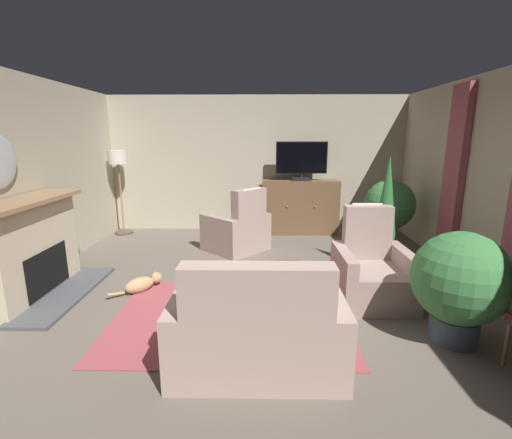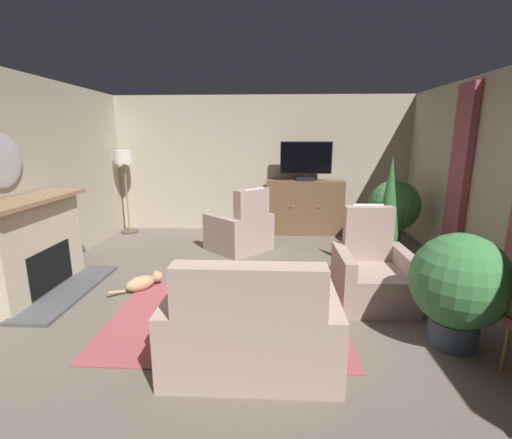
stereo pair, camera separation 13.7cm
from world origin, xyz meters
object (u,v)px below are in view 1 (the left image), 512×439
(tv_remote, at_px, (269,272))
(folded_newspaper, at_px, (250,265))
(cat, at_px, (142,284))
(floor_lamp, at_px, (119,168))
(tv_cabinet, at_px, (300,208))
(potted_plant_small_fern_corner, at_px, (389,207))
(armchair_by_fireplace, at_px, (238,231))
(potted_plant_leafy_by_curtain, at_px, (460,281))
(coffee_table, at_px, (259,273))
(sofa_floral, at_px, (257,333))
(fireplace, at_px, (30,251))
(armchair_near_window, at_px, (372,273))
(television, at_px, (301,160))
(potted_plant_on_hearth_side, at_px, (386,212))

(tv_remote, bearing_deg, folded_newspaper, -111.88)
(cat, xyz_separation_m, floor_lamp, (-1.27, 2.75, 1.21))
(tv_cabinet, xyz_separation_m, potted_plant_small_fern_corner, (1.43, -0.97, 0.22))
(armchair_by_fireplace, height_order, potted_plant_leafy_by_curtain, armchair_by_fireplace)
(folded_newspaper, xyz_separation_m, floor_lamp, (-2.65, 3.09, 0.84))
(coffee_table, height_order, sofa_floral, sofa_floral)
(fireplace, bearing_deg, armchair_near_window, -0.61)
(fireplace, distance_m, sofa_floral, 3.09)
(tv_remote, height_order, floor_lamp, floor_lamp)
(tv_cabinet, height_order, floor_lamp, floor_lamp)
(coffee_table, bearing_deg, television, 76.19)
(fireplace, height_order, sofa_floral, fireplace)
(folded_newspaper, height_order, potted_plant_small_fern_corner, potted_plant_small_fern_corner)
(fireplace, distance_m, armchair_by_fireplace, 3.01)
(armchair_by_fireplace, distance_m, armchair_near_window, 2.54)
(potted_plant_small_fern_corner, bearing_deg, coffee_table, -134.07)
(armchair_by_fireplace, bearing_deg, television, 43.16)
(armchair_near_window, relative_size, floor_lamp, 0.67)
(folded_newspaper, relative_size, floor_lamp, 0.18)
(fireplace, relative_size, cat, 3.08)
(coffee_table, distance_m, folded_newspaper, 0.14)
(sofa_floral, xyz_separation_m, potted_plant_on_hearth_side, (1.75, 2.20, 0.57))
(coffee_table, height_order, cat, coffee_table)
(potted_plant_small_fern_corner, bearing_deg, tv_cabinet, 145.90)
(potted_plant_leafy_by_curtain, bearing_deg, floor_lamp, 140.35)
(tv_cabinet, xyz_separation_m, television, (-0.00, -0.05, 0.95))
(tv_cabinet, distance_m, coffee_table, 3.35)
(floor_lamp, bearing_deg, armchair_by_fireplace, -23.84)
(sofa_floral, bearing_deg, armchair_near_window, 45.23)
(fireplace, relative_size, potted_plant_on_hearth_side, 1.01)
(fireplace, bearing_deg, floor_lamp, 89.96)
(potted_plant_small_fern_corner, height_order, floor_lamp, floor_lamp)
(coffee_table, bearing_deg, potted_plant_leafy_by_curtain, -19.71)
(armchair_near_window, distance_m, potted_plant_small_fern_corner, 2.28)
(sofa_floral, relative_size, cat, 2.59)
(television, relative_size, coffee_table, 1.00)
(folded_newspaper, bearing_deg, tv_remote, -30.00)
(cat, bearing_deg, folded_newspaper, -13.55)
(potted_plant_small_fern_corner, distance_m, cat, 4.20)
(folded_newspaper, relative_size, armchair_by_fireplace, 0.24)
(potted_plant_leafy_by_curtain, xyz_separation_m, floor_lamp, (-4.61, 3.82, 0.71))
(coffee_table, relative_size, armchair_near_window, 0.89)
(coffee_table, xyz_separation_m, armchair_by_fireplace, (-0.38, 2.11, -0.07))
(armchair_near_window, distance_m, potted_plant_leafy_by_curtain, 1.07)
(potted_plant_on_hearth_side, bearing_deg, floor_lamp, 155.07)
(armchair_by_fireplace, bearing_deg, armchair_near_window, -47.62)
(tv_remote, height_order, armchair_by_fireplace, armchair_by_fireplace)
(floor_lamp, bearing_deg, armchair_near_window, -35.60)
(potted_plant_small_fern_corner, bearing_deg, tv_remote, -130.99)
(armchair_by_fireplace, height_order, armchair_near_window, armchair_by_fireplace)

